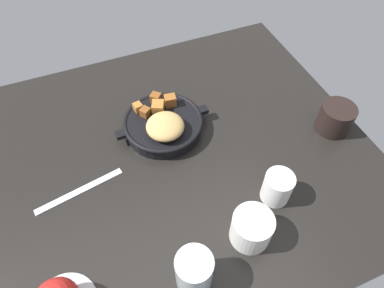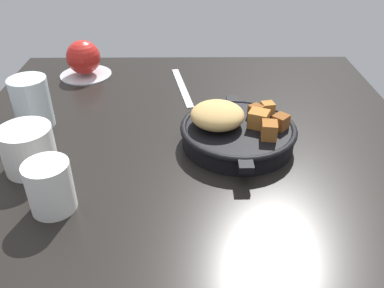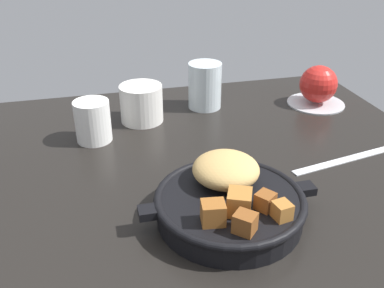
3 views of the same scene
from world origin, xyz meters
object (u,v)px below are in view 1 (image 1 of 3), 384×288
cast_iron_skillet (163,124)px  water_glass_tall (194,271)px  ceramic_mug_white (251,228)px  coffee_mug_dark (335,118)px  white_creamer_pitcher (277,187)px  butter_knife (80,191)px

cast_iron_skillet → water_glass_tall: size_ratio=2.54×
ceramic_mug_white → coffee_mug_dark: same height
ceramic_mug_white → coffee_mug_dark: (-35.19, -18.88, 0.02)cm
ceramic_mug_white → white_creamer_pitcher: 11.92cm
white_creamer_pitcher → coffee_mug_dark: (-25.16, -12.43, -0.08)cm
coffee_mug_dark → water_glass_tall: (49.68, 22.75, 1.14)cm
cast_iron_skillet → coffee_mug_dark: (-42.45, 16.14, 0.97)cm
butter_knife → coffee_mug_dark: coffee_mug_dark is taller
white_creamer_pitcher → water_glass_tall: 26.62cm
cast_iron_skillet → water_glass_tall: water_glass_tall is taller
butter_knife → water_glass_tall: water_glass_tall is taller
coffee_mug_dark → white_creamer_pitcher: bearing=26.3°
cast_iron_skillet → ceramic_mug_white: 35.78cm
ceramic_mug_white → coffee_mug_dark: size_ratio=0.97×
butter_knife → ceramic_mug_white: bearing=131.5°
ceramic_mug_white → coffee_mug_dark: bearing=-151.8°
cast_iron_skillet → coffee_mug_dark: cast_iron_skillet is taller
water_glass_tall → butter_knife: bearing=-58.8°
ceramic_mug_white → water_glass_tall: size_ratio=0.87×
butter_knife → white_creamer_pitcher: bearing=145.7°
butter_knife → water_glass_tall: 34.01cm
white_creamer_pitcher → ceramic_mug_white: bearing=32.8°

